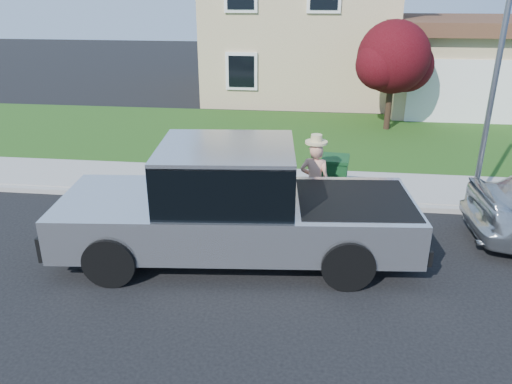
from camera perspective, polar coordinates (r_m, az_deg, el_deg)
ground at (r=9.37m, az=0.58°, el=-8.45°), size 80.00×80.00×0.00m
curb at (r=11.88m, az=6.94°, el=-1.29°), size 40.00×0.20×0.12m
sidewalk at (r=12.89m, az=6.99°, el=0.73°), size 40.00×2.00×0.15m
lawn at (r=17.16m, az=7.10°, el=6.18°), size 40.00×7.00×0.10m
house at (r=24.43m, az=8.36°, el=18.39°), size 14.00×11.30×6.85m
pickup_truck at (r=9.27m, az=-2.41°, el=-1.65°), size 6.89×2.89×2.20m
woman at (r=10.87m, az=6.70°, el=1.33°), size 0.70×0.50×1.95m
ornamental_tree at (r=18.09m, az=15.53°, el=14.28°), size 2.71×2.45×3.72m
trash_bin at (r=11.85m, az=8.96°, el=1.67°), size 0.68×0.77×1.01m
street_lamp at (r=11.45m, az=25.56°, el=10.36°), size 0.26×0.65×4.97m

